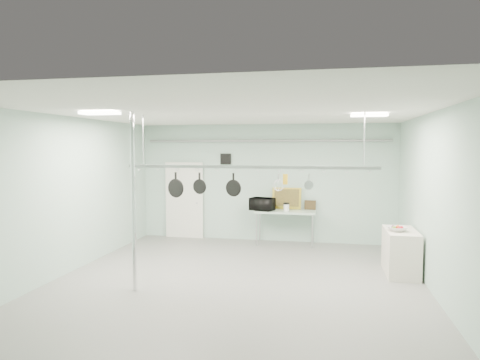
% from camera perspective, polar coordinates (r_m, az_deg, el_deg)
% --- Properties ---
extents(floor, '(8.00, 8.00, 0.00)m').
position_cam_1_polar(floor, '(8.19, -0.75, -13.91)').
color(floor, gray).
rests_on(floor, ground).
extents(ceiling, '(7.00, 8.00, 0.02)m').
position_cam_1_polar(ceiling, '(7.80, -0.78, 8.95)').
color(ceiling, silver).
rests_on(ceiling, back_wall).
extents(back_wall, '(7.00, 0.02, 3.20)m').
position_cam_1_polar(back_wall, '(11.75, 3.34, -0.37)').
color(back_wall, '#9FBFB4').
rests_on(back_wall, floor).
extents(right_wall, '(0.02, 8.00, 3.20)m').
position_cam_1_polar(right_wall, '(7.88, 24.92, -3.09)').
color(right_wall, '#9FBFB4').
rests_on(right_wall, floor).
extents(door, '(1.10, 0.10, 2.20)m').
position_cam_1_polar(door, '(12.29, -7.40, -2.77)').
color(door, silver).
rests_on(door, floor).
extents(wall_vent, '(0.30, 0.04, 0.30)m').
position_cam_1_polar(wall_vent, '(11.90, -1.92, 2.83)').
color(wall_vent, black).
rests_on(wall_vent, back_wall).
extents(conduit_pipe, '(6.60, 0.07, 0.07)m').
position_cam_1_polar(conduit_pipe, '(11.62, 3.30, 5.25)').
color(conduit_pipe, gray).
rests_on(conduit_pipe, back_wall).
extents(chrome_pole, '(0.08, 0.08, 3.20)m').
position_cam_1_polar(chrome_pole, '(7.82, -14.01, -2.87)').
color(chrome_pole, silver).
rests_on(chrome_pole, floor).
extents(prep_table, '(1.60, 0.70, 0.91)m').
position_cam_1_polar(prep_table, '(11.38, 6.05, -4.43)').
color(prep_table, silver).
rests_on(prep_table, floor).
extents(side_cabinet, '(0.60, 1.20, 0.90)m').
position_cam_1_polar(side_cabinet, '(9.37, 20.63, -8.98)').
color(side_cabinet, beige).
rests_on(side_cabinet, floor).
extents(pot_rack, '(4.80, 0.06, 1.00)m').
position_cam_1_polar(pot_rack, '(8.04, 1.08, 1.96)').
color(pot_rack, '#B7B7BC').
rests_on(pot_rack, ceiling).
extents(light_panel_left, '(0.65, 0.30, 0.05)m').
position_cam_1_polar(light_panel_left, '(7.83, -18.19, 8.49)').
color(light_panel_left, white).
rests_on(light_panel_left, ceiling).
extents(light_panel_right, '(0.65, 0.30, 0.05)m').
position_cam_1_polar(light_panel_right, '(8.26, 16.84, 8.30)').
color(light_panel_right, white).
rests_on(light_panel_right, ceiling).
extents(microwave, '(0.70, 0.58, 0.33)m').
position_cam_1_polar(microwave, '(11.33, 3.01, -3.23)').
color(microwave, black).
rests_on(microwave, prep_table).
extents(coffee_canister, '(0.16, 0.16, 0.18)m').
position_cam_1_polar(coffee_canister, '(11.29, 6.20, -3.67)').
color(coffee_canister, white).
rests_on(coffee_canister, prep_table).
extents(painting_large, '(0.78, 0.16, 0.58)m').
position_cam_1_polar(painting_large, '(11.63, 6.24, -2.45)').
color(painting_large, gold).
rests_on(painting_large, prep_table).
extents(painting_small, '(0.30, 0.09, 0.25)m').
position_cam_1_polar(painting_small, '(11.61, 9.35, -3.31)').
color(painting_small, '#352712').
rests_on(painting_small, prep_table).
extents(fruit_bowl, '(0.46, 0.46, 0.09)m').
position_cam_1_polar(fruit_bowl, '(9.12, 20.21, -6.13)').
color(fruit_bowl, silver).
rests_on(fruit_bowl, side_cabinet).
extents(skillet_left, '(0.37, 0.17, 0.49)m').
position_cam_1_polar(skillet_left, '(8.44, -8.57, -0.64)').
color(skillet_left, black).
rests_on(skillet_left, pot_rack).
extents(skillet_mid, '(0.29, 0.13, 0.40)m').
position_cam_1_polar(skillet_mid, '(8.28, -5.42, -0.38)').
color(skillet_mid, black).
rests_on(skillet_mid, pot_rack).
extents(skillet_right, '(0.32, 0.14, 0.43)m').
position_cam_1_polar(skillet_right, '(8.12, -0.89, -0.56)').
color(skillet_right, black).
rests_on(skillet_right, pot_rack).
extents(whisk, '(0.24, 0.24, 0.36)m').
position_cam_1_polar(whisk, '(7.98, 5.15, -0.43)').
color(whisk, '#A3A2A7').
rests_on(whisk, pot_rack).
extents(grater, '(0.09, 0.03, 0.22)m').
position_cam_1_polar(grater, '(7.96, 6.06, 0.09)').
color(grater, gold).
rests_on(grater, pot_rack).
extents(saucepan, '(0.19, 0.14, 0.30)m').
position_cam_1_polar(saucepan, '(7.93, 9.17, -0.25)').
color(saucepan, silver).
rests_on(saucepan, pot_rack).
extents(fruit_cluster, '(0.24, 0.24, 0.09)m').
position_cam_1_polar(fruit_cluster, '(9.12, 20.22, -5.89)').
color(fruit_cluster, red).
rests_on(fruit_cluster, fruit_bowl).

